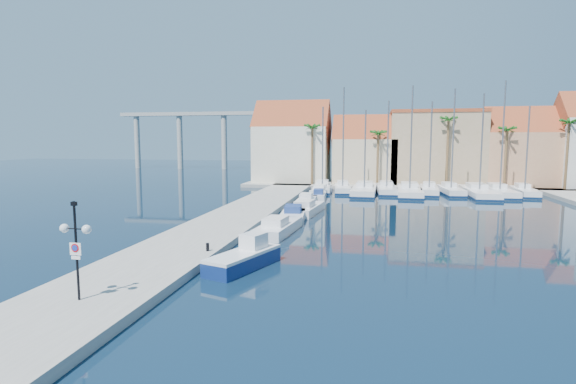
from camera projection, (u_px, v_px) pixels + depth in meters
name	position (u px, v px, depth m)	size (l,w,h in m)	color
ground	(315.00, 259.00, 28.06)	(260.00, 260.00, 0.00)	black
quay_west	(240.00, 215.00, 42.90)	(6.00, 77.00, 0.50)	gray
shore_north	(414.00, 184.00, 72.97)	(54.00, 16.00, 0.50)	gray
lamp_post	(76.00, 236.00, 19.18)	(1.47, 0.42, 4.34)	black
bollard	(208.00, 247.00, 28.04)	(0.20, 0.20, 0.51)	black
fishing_boat	(245.00, 257.00, 26.10)	(3.48, 5.66, 1.88)	navy
motorboat_west_0	(278.00, 227.00, 35.72)	(2.79, 7.02, 1.40)	white
motorboat_west_1	(294.00, 214.00, 42.10)	(2.74, 6.76, 1.40)	white
motorboat_west_2	(306.00, 208.00, 45.55)	(3.02, 7.43, 1.40)	white
motorboat_west_3	(307.00, 201.00, 51.33)	(2.01, 5.90, 1.40)	white
motorboat_west_4	(319.00, 196.00, 55.66)	(1.88, 5.12, 1.40)	white
motorboat_west_5	(321.00, 191.00, 61.32)	(2.53, 6.24, 1.40)	white
sailboat_0	(322.00, 187.00, 64.61)	(3.03, 9.10, 12.03)	white
sailboat_1	(343.00, 188.00, 63.74)	(2.94, 8.52, 14.61)	white
sailboat_2	(365.00, 190.00, 61.83)	(3.50, 11.95, 11.40)	white
sailboat_3	(386.00, 189.00, 62.73)	(2.87, 9.61, 12.70)	white
sailboat_4	(409.00, 191.00, 60.64)	(3.59, 12.03, 14.46)	white
sailboat_5	(429.00, 190.00, 61.72)	(3.11, 9.05, 12.53)	white
sailboat_6	(450.00, 190.00, 61.14)	(2.96, 8.76, 14.15)	white
sailboat_7	(478.00, 192.00, 59.35)	(3.28, 12.07, 13.34)	white
sailboat_8	(498.00, 191.00, 59.62)	(3.01, 10.16, 14.98)	white
sailboat_9	(524.00, 191.00, 59.69)	(2.49, 8.27, 11.76)	white
building_0	(293.00, 145.00, 75.03)	(12.30, 9.00, 13.50)	beige
building_1	(365.00, 153.00, 72.91)	(10.30, 8.00, 11.00)	#CCB490
building_2	(435.00, 147.00, 71.71)	(14.20, 10.20, 11.50)	tan
building_3	(518.00, 150.00, 68.52)	(10.30, 8.00, 12.00)	tan
palm_0	(312.00, 129.00, 69.11)	(2.60, 2.60, 10.15)	brown
palm_1	(378.00, 135.00, 67.33)	(2.60, 2.60, 9.15)	brown
palm_2	(449.00, 122.00, 65.23)	(2.60, 2.60, 11.15)	brown
palm_3	(507.00, 131.00, 63.89)	(2.60, 2.60, 9.65)	brown
palm_4	(569.00, 124.00, 62.28)	(2.60, 2.60, 10.65)	brown
viaduct	(205.00, 129.00, 114.20)	(48.00, 2.20, 14.45)	#9E9E99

